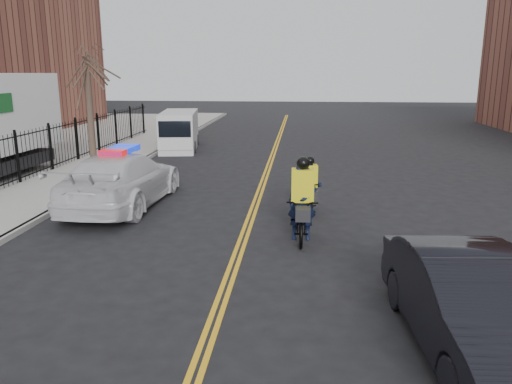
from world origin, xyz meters
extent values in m
plane|color=black|center=(0.00, 0.00, 0.00)|extent=(120.00, 120.00, 0.00)
cube|color=gold|center=(-0.08, 8.00, 0.01)|extent=(0.10, 60.00, 0.01)
cube|color=gold|center=(0.08, 8.00, 0.01)|extent=(0.10, 60.00, 0.01)
cube|color=#999691|center=(-7.50, 8.00, 0.07)|extent=(3.00, 60.00, 0.15)
cube|color=#999691|center=(-6.00, 8.00, 0.07)|extent=(0.20, 60.00, 0.15)
cylinder|color=#3C2D23|center=(-7.60, 10.00, 2.15)|extent=(0.28, 0.28, 4.00)
imported|color=silver|center=(-4.18, 4.12, 0.86)|extent=(2.61, 6.00, 1.72)
cube|color=#0C26CC|center=(-4.18, 4.12, 1.80)|extent=(0.77, 1.60, 0.16)
imported|color=black|center=(4.03, -3.65, 0.77)|extent=(1.98, 4.79, 1.54)
cube|color=silver|center=(-5.21, 15.93, 1.02)|extent=(2.47, 5.01, 2.04)
cube|color=silver|center=(-4.90, 13.87, 0.84)|extent=(1.82, 0.96, 1.07)
cube|color=black|center=(-4.85, 13.52, 1.38)|extent=(1.59, 0.32, 0.80)
cylinder|color=black|center=(-5.83, 14.40, 0.31)|extent=(0.31, 0.65, 0.62)
cylinder|color=black|center=(-4.16, 14.65, 0.31)|extent=(0.31, 0.65, 0.62)
cylinder|color=black|center=(-6.25, 17.21, 0.31)|extent=(0.31, 0.65, 0.62)
cylinder|color=black|center=(-4.58, 17.46, 0.31)|extent=(0.31, 0.65, 0.62)
cylinder|color=black|center=(-10.78, 10.08, 0.56)|extent=(0.12, 0.12, 1.11)
imported|color=black|center=(1.49, 1.41, 0.57)|extent=(0.80, 2.19, 1.14)
imported|color=black|center=(1.49, 1.41, 0.98)|extent=(0.73, 0.48, 1.96)
cube|color=yellow|center=(1.49, 1.41, 1.41)|extent=(0.57, 0.39, 0.82)
sphere|color=black|center=(1.49, 1.41, 1.97)|extent=(0.33, 0.33, 0.33)
cube|color=black|center=(1.50, 0.65, 0.89)|extent=(0.36, 0.41, 0.30)
imported|color=black|center=(1.70, 3.88, 0.51)|extent=(0.70, 1.76, 1.03)
imported|color=black|center=(1.70, 3.88, 0.79)|extent=(0.84, 0.69, 1.59)
cube|color=yellow|center=(1.70, 3.88, 1.14)|extent=(0.49, 0.36, 0.67)
sphere|color=black|center=(1.70, 3.88, 1.60)|extent=(0.27, 0.27, 0.27)
cube|color=black|center=(1.78, 3.27, 0.72)|extent=(0.33, 0.36, 0.25)
camera|label=1|loc=(1.43, -10.79, 4.20)|focal=35.00mm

